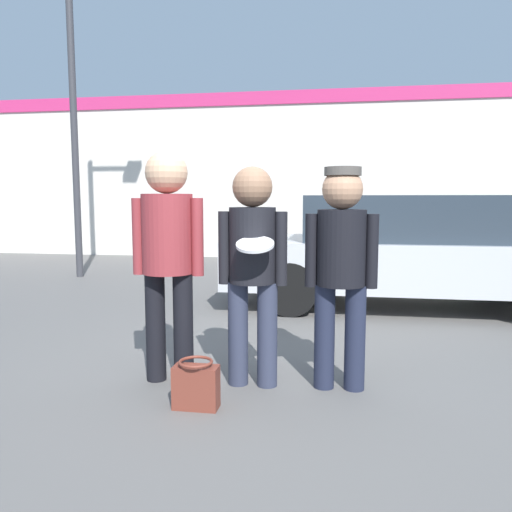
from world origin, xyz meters
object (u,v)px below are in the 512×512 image
at_px(person_left, 168,245).
at_px(parked_car_near, 403,251).
at_px(street_lamp, 84,69).
at_px(person_middle_with_frisbee, 253,259).
at_px(person_right, 341,259).
at_px(shrub, 478,236).
at_px(handbag, 196,385).

relative_size(person_left, parked_car_near, 0.38).
relative_size(person_left, street_lamp, 0.29).
bearing_deg(street_lamp, person_middle_with_frisbee, -51.53).
xyz_separation_m(person_left, parked_car_near, (2.09, 3.09, -0.33)).
distance_m(person_middle_with_frisbee, person_right, 0.64).
relative_size(parked_car_near, shrub, 3.60).
bearing_deg(parked_car_near, shrub, 64.52).
height_order(parked_car_near, handbag, parked_car_near).
height_order(person_right, parked_car_near, person_right).
bearing_deg(handbag, person_middle_with_frisbee, 57.88).
distance_m(parked_car_near, handbag, 4.00).
relative_size(person_middle_with_frisbee, handbag, 4.95).
height_order(person_middle_with_frisbee, shrub, person_middle_with_frisbee).
distance_m(person_left, person_middle_with_frisbee, 0.65).
distance_m(person_left, shrub, 8.48).
distance_m(person_left, person_right, 1.28).
height_order(person_middle_with_frisbee, handbag, person_middle_with_frisbee).
bearing_deg(parked_car_near, person_left, -124.04).
xyz_separation_m(person_left, person_right, (1.28, 0.05, -0.09)).
xyz_separation_m(parked_car_near, street_lamp, (-5.19, 1.63, 2.89)).
height_order(person_right, street_lamp, street_lamp).
height_order(person_left, shrub, person_left).
bearing_deg(person_left, person_right, 2.36).
height_order(person_right, shrub, person_right).
height_order(person_middle_with_frisbee, street_lamp, street_lamp).
bearing_deg(person_left, shrub, 60.76).
bearing_deg(parked_car_near, person_middle_with_frisbee, -115.21).
relative_size(person_right, shrub, 1.28).
relative_size(person_right, parked_car_near, 0.35).
distance_m(parked_car_near, shrub, 4.76).
bearing_deg(handbag, person_left, 126.28).
bearing_deg(person_middle_with_frisbee, street_lamp, 128.47).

